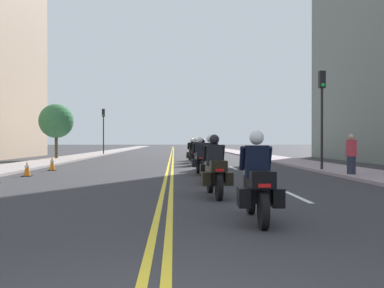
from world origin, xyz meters
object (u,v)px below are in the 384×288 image
Objects in this scene: motorcycle_0 at (257,185)px; motorcycle_5 at (195,154)px; motorcycle_3 at (200,159)px; street_tree_0 at (56,121)px; traffic_light_far at (103,123)px; pedestrian_0 at (351,155)px; motorcycle_2 at (210,164)px; traffic_cone_0 at (27,169)px; motorcycle_7 at (192,152)px; motorcycle_4 at (203,157)px; motorcycle_1 at (215,171)px; motorcycle_6 at (192,153)px; traffic_cone_2 at (52,163)px; traffic_light_near at (322,103)px.

motorcycle_5 is (-0.25, 17.81, 0.02)m from motorcycle_0.
motorcycle_3 is 18.94m from street_tree_0.
traffic_light_far is 2.79× the size of pedestrian_0.
motorcycle_0 is 0.49× the size of street_tree_0.
motorcycle_2 is 3.74m from motorcycle_3.
motorcycle_5 is 3.46× the size of traffic_cone_0.
motorcycle_5 is at bearing -87.55° from motorcycle_7.
motorcycle_4 is (-0.06, 13.85, -0.02)m from motorcycle_0.
traffic_light_far reaches higher than pedestrian_0.
motorcycle_1 is at bearing -44.16° from traffic_cone_0.
motorcycle_2 reaches higher than motorcycle_6.
motorcycle_7 is (0.22, 13.48, -0.02)m from motorcycle_3.
pedestrian_0 is at bearing -62.48° from motorcycle_6.
traffic_cone_2 is at bearing 134.75° from motorcycle_2.
motorcycle_2 is 1.32× the size of pedestrian_0.
traffic_cone_2 is (-7.46, 13.90, -0.30)m from motorcycle_0.
motorcycle_2 is 13.84m from motorcycle_6.
traffic_light_far reaches higher than motorcycle_5.
motorcycle_1 is at bearing 99.28° from motorcycle_0.
motorcycle_3 is at bearing 55.52° from pedestrian_0.
motorcycle_2 is at bearing -61.84° from street_tree_0.
motorcycle_1 is 17.44m from motorcycle_6.
motorcycle_0 reaches higher than motorcycle_4.
traffic_light_far reaches higher than street_tree_0.
motorcycle_5 reaches higher than traffic_cone_2.
street_tree_0 is (-3.17, 16.21, 2.70)m from traffic_cone_0.
motorcycle_4 is 8.22m from traffic_cone_0.
motorcycle_1 is 1.33× the size of pedestrian_0.
street_tree_0 is (-1.82, -11.36, -0.29)m from traffic_light_far.
pedestrian_0 is at bearing -65.49° from motorcycle_7.
motorcycle_6 is at bearing 91.30° from motorcycle_4.
motorcycle_1 is 20.82m from motorcycle_7.
traffic_cone_2 is 0.17× the size of street_tree_0.
street_tree_0 is at bearing 101.05° from traffic_cone_0.
motorcycle_1 is 1.06× the size of motorcycle_7.
traffic_light_near is (5.48, 12.50, 2.60)m from motorcycle_0.
traffic_light_near is at bearing -40.32° from motorcycle_5.
motorcycle_0 reaches higher than motorcycle_1.
motorcycle_2 is 1.05× the size of motorcycle_3.
traffic_light_near is 1.09× the size of street_tree_0.
motorcycle_7 is at bearing 87.75° from motorcycle_2.
motorcycle_0 is 7.11m from motorcycle_2.
pedestrian_0 reaches higher than traffic_cone_2.
motorcycle_0 is at bearing -90.34° from motorcycle_4.
motorcycle_6 is 12.03m from street_tree_0.
motorcycle_5 is at bearing 88.08° from motorcycle_2.
motorcycle_0 is 1.24× the size of pedestrian_0.
traffic_cone_2 is at bearing -121.76° from motorcycle_7.
motorcycle_5 reaches higher than traffic_cone_0.
motorcycle_3 reaches higher than traffic_cone_2.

